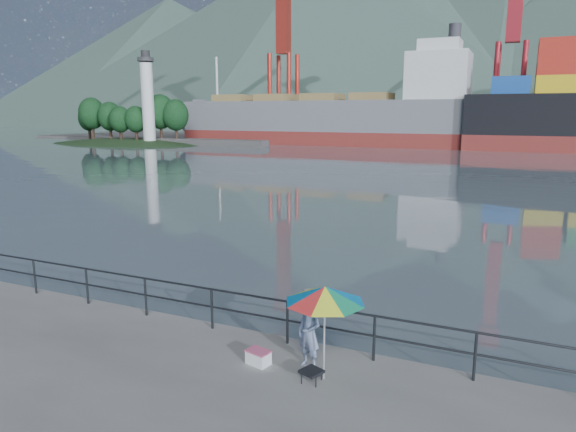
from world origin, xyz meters
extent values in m
cube|color=slate|center=(0.00, 130.00, 0.00)|extent=(500.00, 280.00, 0.00)
cube|color=#514F4C|center=(10.00, 93.00, 0.00)|extent=(200.00, 40.00, 0.40)
cylinder|color=#2D3033|center=(0.00, 1.70, 1.00)|extent=(22.00, 0.05, 0.05)
cylinder|color=#2D3033|center=(0.00, 1.70, 0.55)|extent=(22.00, 0.05, 0.05)
cube|color=#2D3033|center=(0.00, 1.70, 0.50)|extent=(22.00, 0.06, 1.00)
cone|color=#385147|center=(-140.00, 190.00, 27.50)|extent=(228.80, 228.80, 55.00)
cone|color=#385147|center=(-70.00, 200.00, 37.50)|extent=(312.00, 312.00, 75.00)
cone|color=#385147|center=(0.00, 205.00, 34.00)|extent=(282.88, 282.88, 68.00)
ellipsoid|color=#263F1E|center=(-55.00, 62.00, 0.00)|extent=(48.00, 26.40, 8.40)
cylinder|color=white|center=(-49.00, 61.00, 6.50)|extent=(2.00, 2.00, 13.00)
cylinder|color=#2D2D2D|center=(-49.00, 61.00, 14.00)|extent=(1.80, 1.80, 2.00)
cube|color=yellow|center=(10.00, 92.00, 1.30)|extent=(6.00, 2.40, 2.60)
cube|color=orange|center=(10.00, 95.00, 3.90)|extent=(6.00, 2.40, 7.80)
cube|color=#267F3F|center=(10.00, 98.00, 3.90)|extent=(6.00, 2.40, 7.80)
imported|color=#2D4B8B|center=(3.86, 0.88, 0.76)|extent=(0.65, 0.55, 1.52)
cylinder|color=white|center=(4.30, 0.56, 0.88)|extent=(0.04, 0.04, 1.75)
cone|color=red|center=(4.30, 0.56, 1.75)|extent=(1.62, 1.62, 0.32)
cube|color=black|center=(4.13, 0.34, 0.22)|extent=(0.49, 0.49, 0.05)
cube|color=#2D3033|center=(4.13, 0.34, 0.10)|extent=(0.32, 0.32, 0.20)
cube|color=white|center=(2.85, 0.56, 0.14)|extent=(0.54, 0.42, 0.27)
cylinder|color=black|center=(3.72, 2.04, 0.00)|extent=(0.74, 1.65, 1.26)
cube|color=maroon|center=(-21.85, 74.86, 0.75)|extent=(53.35, 9.23, 2.50)
cube|color=slate|center=(-21.85, 74.86, 4.50)|extent=(53.35, 9.23, 5.00)
cube|color=silver|center=(-4.78, 74.86, 10.50)|extent=(9.00, 7.76, 7.00)
camera|label=1|loc=(7.47, -8.19, 5.16)|focal=32.00mm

